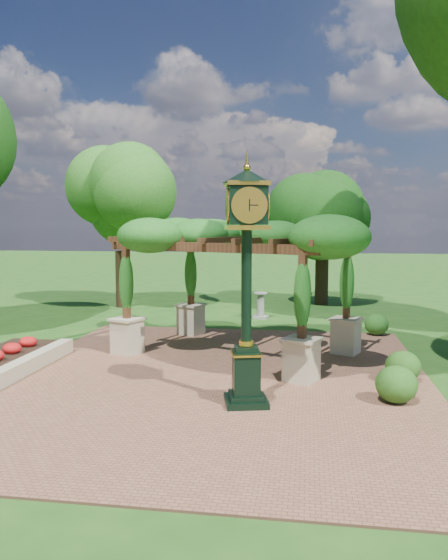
# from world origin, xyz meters

# --- Properties ---
(ground) EXTENTS (120.00, 120.00, 0.00)m
(ground) POSITION_xyz_m (0.00, 0.00, 0.00)
(ground) COLOR #1E4714
(ground) RESTS_ON ground
(brick_plaza) EXTENTS (10.00, 12.00, 0.04)m
(brick_plaza) POSITION_xyz_m (0.00, 1.00, 0.02)
(brick_plaza) COLOR brown
(brick_plaza) RESTS_ON ground
(border_wall) EXTENTS (0.35, 5.00, 0.40)m
(border_wall) POSITION_xyz_m (-4.60, 0.50, 0.20)
(border_wall) COLOR #C6B793
(border_wall) RESTS_ON ground
(pedestal_clock) EXTENTS (1.13, 1.13, 4.75)m
(pedestal_clock) POSITION_xyz_m (0.96, -0.80, 2.84)
(pedestal_clock) COLOR black
(pedestal_clock) RESTS_ON brick_plaza
(pergola) EXTENTS (7.06, 5.79, 3.83)m
(pergola) POSITION_xyz_m (0.20, 3.50, 3.14)
(pergola) COLOR beige
(pergola) RESTS_ON brick_plaza
(sundial) EXTENTS (0.59, 0.59, 1.01)m
(sundial) POSITION_xyz_m (0.34, 9.56, 0.44)
(sundial) COLOR gray
(sundial) RESTS_ON ground
(shrub_front) EXTENTS (0.94, 0.94, 0.75)m
(shrub_front) POSITION_xyz_m (3.95, -0.24, 0.42)
(shrub_front) COLOR #245117
(shrub_front) RESTS_ON brick_plaza
(shrub_mid) EXTENTS (0.91, 0.91, 0.71)m
(shrub_mid) POSITION_xyz_m (4.33, 1.31, 0.40)
(shrub_mid) COLOR #234D15
(shrub_mid) RESTS_ON brick_plaza
(shrub_back) EXTENTS (0.90, 0.90, 0.69)m
(shrub_back) POSITION_xyz_m (4.39, 6.71, 0.38)
(shrub_back) COLOR #255A1A
(shrub_back) RESTS_ON brick_plaza
(tree_west_far) EXTENTS (4.05, 4.05, 6.40)m
(tree_west_far) POSITION_xyz_m (-5.96, 11.61, 4.40)
(tree_west_far) COLOR #312113
(tree_west_far) RESTS_ON ground
(tree_north) EXTENTS (3.62, 3.62, 6.79)m
(tree_north) POSITION_xyz_m (2.76, 13.70, 4.65)
(tree_north) COLOR #302013
(tree_north) RESTS_ON ground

